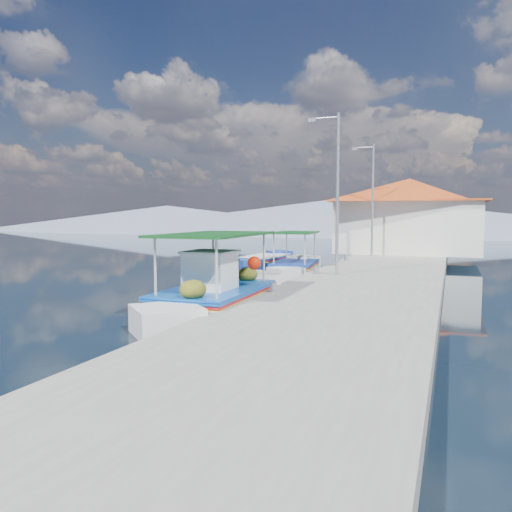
% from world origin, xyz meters
% --- Properties ---
extents(ground, '(160.00, 160.00, 0.00)m').
position_xyz_m(ground, '(0.00, 0.00, 0.00)').
color(ground, black).
rests_on(ground, ground).
extents(quay, '(5.00, 44.00, 0.50)m').
position_xyz_m(quay, '(5.90, 6.00, 0.25)').
color(quay, gray).
rests_on(quay, ground).
extents(bollards, '(0.20, 17.20, 0.30)m').
position_xyz_m(bollards, '(3.80, 5.25, 0.65)').
color(bollards, '#A5A8AD').
rests_on(bollards, quay).
extents(main_caique, '(2.32, 7.59, 2.50)m').
position_xyz_m(main_caique, '(2.47, -4.07, 0.48)').
color(main_caique, white).
rests_on(main_caique, ground).
extents(caique_green_canopy, '(2.12, 5.86, 2.20)m').
position_xyz_m(caique_green_canopy, '(2.03, 5.26, 0.33)').
color(caique_green_canopy, white).
rests_on(caique_green_canopy, ground).
extents(caique_blue_hull, '(1.80, 5.50, 0.98)m').
position_xyz_m(caique_blue_hull, '(-0.36, 7.86, 0.26)').
color(caique_blue_hull, '#19399B').
rests_on(caique_blue_hull, ground).
extents(harbor_building, '(10.49, 10.49, 4.40)m').
position_xyz_m(harbor_building, '(6.20, 15.00, 2.78)').
color(harbor_building, silver).
rests_on(harbor_building, quay).
extents(lamp_post_near, '(1.21, 0.14, 6.00)m').
position_xyz_m(lamp_post_near, '(4.51, 2.00, 3.85)').
color(lamp_post_near, '#A5A8AD').
rests_on(lamp_post_near, quay).
extents(lamp_post_far, '(1.21, 0.14, 6.00)m').
position_xyz_m(lamp_post_far, '(4.51, 11.00, 3.85)').
color(lamp_post_far, '#A5A8AD').
rests_on(lamp_post_far, quay).
extents(mountain_ridge, '(171.40, 96.00, 5.50)m').
position_xyz_m(mountain_ridge, '(6.54, 56.00, 2.04)').
color(mountain_ridge, slate).
rests_on(mountain_ridge, ground).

